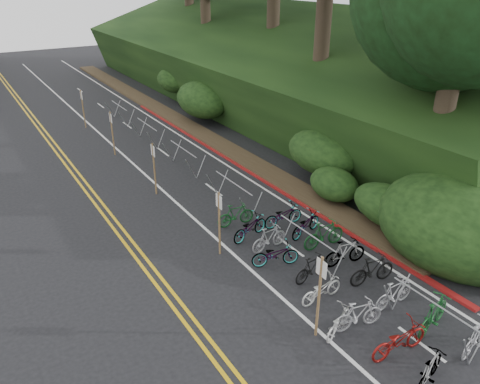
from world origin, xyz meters
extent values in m
plane|color=black|center=(0.00, 0.00, 0.00)|extent=(120.00, 120.00, 0.00)
cube|color=gold|center=(-2.15, 10.00, 0.00)|extent=(0.12, 80.00, 0.01)
cube|color=gold|center=(-1.85, 10.00, 0.00)|extent=(0.12, 80.00, 0.01)
cube|color=silver|center=(1.00, 10.00, 0.00)|extent=(0.12, 80.00, 0.01)
cube|color=silver|center=(5.20, 10.00, 0.00)|extent=(0.12, 80.00, 0.01)
cube|color=silver|center=(3.10, -2.00, 0.00)|extent=(0.10, 1.60, 0.01)
cube|color=silver|center=(3.10, 4.00, 0.00)|extent=(0.10, 1.60, 0.01)
cube|color=silver|center=(3.10, 10.00, 0.00)|extent=(0.10, 1.60, 0.01)
cube|color=silver|center=(3.10, 16.00, 0.00)|extent=(0.10, 1.60, 0.01)
cube|color=silver|center=(3.10, 22.00, 0.00)|extent=(0.10, 1.60, 0.01)
cube|color=silver|center=(3.10, 28.00, 0.00)|extent=(0.10, 1.60, 0.01)
cube|color=silver|center=(3.10, 34.00, 0.00)|extent=(0.10, 1.60, 0.01)
cube|color=maroon|center=(5.70, 12.00, 0.05)|extent=(0.25, 28.00, 0.10)
cube|color=black|center=(13.50, 22.00, 2.80)|extent=(12.32, 44.00, 9.11)
cube|color=#382819|center=(6.40, 22.00, 0.08)|extent=(1.40, 44.00, 0.16)
ellipsoid|color=#284C19|center=(7.20, 3.00, 1.04)|extent=(2.00, 2.80, 1.60)
ellipsoid|color=#284C19|center=(8.00, 8.00, 1.55)|extent=(2.60, 3.64, 2.08)
ellipsoid|color=#284C19|center=(9.20, 14.00, 1.99)|extent=(2.20, 3.08, 1.76)
ellipsoid|color=#284C19|center=(7.80, 20.00, 1.56)|extent=(3.00, 4.20, 2.40)
ellipsoid|color=#284C19|center=(8.50, 26.00, 1.73)|extent=(2.40, 3.36, 1.92)
ellipsoid|color=#284C19|center=(9.80, 30.00, 2.41)|extent=(2.80, 3.92, 2.24)
ellipsoid|color=#284C19|center=(7.00, 6.00, 0.90)|extent=(1.80, 2.52, 1.44)
ellipsoid|color=#284C19|center=(10.00, 18.00, 2.60)|extent=(3.20, 4.48, 2.56)
ellipsoid|color=black|center=(8.00, 0.50, 1.21)|extent=(5.28, 6.16, 3.52)
cylinder|color=#2D2319|center=(9.50, 3.00, 4.06)|extent=(0.80, 0.80, 5.71)
cylinder|color=#2D2319|center=(12.00, 6.00, 6.31)|extent=(0.87, 0.87, 7.03)
cylinder|color=#2D2319|center=(11.00, 12.00, 5.80)|extent=(0.85, 0.85, 6.59)
cylinder|color=#2D2319|center=(13.50, 20.00, 6.93)|extent=(0.90, 0.90, 7.47)
cylinder|color=#2D2319|center=(12.50, 28.00, 5.88)|extent=(0.83, 0.83, 6.15)
cylinder|color=#919498|center=(3.54, -1.86, 1.15)|extent=(0.05, 2.80, 0.05)
cylinder|color=#919498|center=(3.26, -3.16, 0.57)|extent=(0.58, 0.04, 1.13)
cylinder|color=#919498|center=(3.82, -3.16, 0.57)|extent=(0.58, 0.04, 1.13)
cylinder|color=#919498|center=(3.26, -0.56, 0.57)|extent=(0.58, 0.04, 1.13)
cylinder|color=#919498|center=(3.82, -0.56, 0.57)|extent=(0.58, 0.04, 1.13)
cylinder|color=#919498|center=(3.00, 3.00, 1.15)|extent=(0.05, 3.00, 0.05)
cylinder|color=#919498|center=(2.72, 1.60, 0.57)|extent=(0.58, 0.04, 1.13)
cylinder|color=#919498|center=(3.28, 1.60, 0.57)|extent=(0.58, 0.04, 1.13)
cylinder|color=#919498|center=(2.72, 4.40, 0.57)|extent=(0.58, 0.04, 1.13)
cylinder|color=#919498|center=(3.28, 4.40, 0.57)|extent=(0.58, 0.04, 1.13)
cylinder|color=#919498|center=(3.00, 8.00, 1.15)|extent=(0.05, 3.00, 0.05)
cylinder|color=#919498|center=(2.72, 6.60, 0.57)|extent=(0.58, 0.04, 1.13)
cylinder|color=#919498|center=(3.28, 6.60, 0.57)|extent=(0.58, 0.04, 1.13)
cylinder|color=#919498|center=(2.72, 9.40, 0.57)|extent=(0.58, 0.04, 1.13)
cylinder|color=#919498|center=(3.28, 9.40, 0.57)|extent=(0.58, 0.04, 1.13)
cylinder|color=#919498|center=(3.00, 13.00, 1.15)|extent=(0.05, 3.00, 0.05)
cylinder|color=#919498|center=(2.72, 11.60, 0.57)|extent=(0.58, 0.04, 1.13)
cylinder|color=#919498|center=(3.28, 11.60, 0.57)|extent=(0.58, 0.04, 1.13)
cylinder|color=#919498|center=(2.72, 14.40, 0.57)|extent=(0.58, 0.04, 1.13)
cylinder|color=#919498|center=(3.28, 14.40, 0.57)|extent=(0.58, 0.04, 1.13)
cylinder|color=#919498|center=(3.00, 18.00, 1.15)|extent=(0.05, 3.00, 0.05)
cylinder|color=#919498|center=(2.72, 16.60, 0.57)|extent=(0.58, 0.04, 1.13)
cylinder|color=#919498|center=(3.28, 16.60, 0.57)|extent=(0.58, 0.04, 1.13)
cylinder|color=#919498|center=(2.72, 19.40, 0.57)|extent=(0.58, 0.04, 1.13)
cylinder|color=#919498|center=(3.28, 19.40, 0.57)|extent=(0.58, 0.04, 1.13)
cylinder|color=#919498|center=(3.00, 23.00, 1.15)|extent=(0.05, 3.00, 0.05)
cylinder|color=#919498|center=(2.72, 21.60, 0.57)|extent=(0.58, 0.04, 1.13)
cylinder|color=#919498|center=(3.28, 21.60, 0.57)|extent=(0.58, 0.04, 1.13)
cylinder|color=#919498|center=(2.72, 24.40, 0.57)|extent=(0.58, 0.04, 1.13)
cylinder|color=#919498|center=(3.28, 24.40, 0.57)|extent=(0.58, 0.04, 1.13)
cylinder|color=brown|center=(0.82, -0.15, 1.32)|extent=(0.08, 0.08, 2.65)
cube|color=silver|center=(0.82, -0.15, 2.30)|extent=(0.02, 0.40, 0.50)
cylinder|color=brown|center=(0.60, 5.00, 1.25)|extent=(0.08, 0.08, 2.50)
cube|color=silver|center=(0.60, 5.00, 2.15)|extent=(0.02, 0.40, 0.50)
cylinder|color=brown|center=(0.60, 11.00, 1.25)|extent=(0.08, 0.08, 2.50)
cube|color=silver|center=(0.60, 11.00, 2.15)|extent=(0.02, 0.40, 0.50)
cylinder|color=brown|center=(0.60, 17.00, 1.25)|extent=(0.08, 0.08, 2.50)
cube|color=silver|center=(0.60, 17.00, 2.15)|extent=(0.02, 0.40, 0.50)
cylinder|color=brown|center=(0.60, 23.00, 1.25)|extent=(0.08, 0.08, 2.50)
cube|color=silver|center=(0.60, 23.00, 2.15)|extent=(0.02, 0.40, 0.50)
imported|color=beige|center=(1.44, -0.39, 0.38)|extent=(1.03, 1.55, 0.77)
imported|color=slate|center=(2.03, -3.01, 0.48)|extent=(0.88, 1.66, 0.96)
imported|color=#9E9EA3|center=(4.13, -2.91, 0.50)|extent=(0.75, 1.72, 1.00)
imported|color=maroon|center=(2.23, -1.88, 0.49)|extent=(0.79, 1.91, 0.98)
imported|color=#144C1E|center=(3.81, -1.75, 0.55)|extent=(0.92, 1.89, 1.09)
imported|color=#9E9EA3|center=(2.03, -0.56, 0.48)|extent=(0.78, 1.66, 0.96)
imported|color=#9E9EA3|center=(3.69, -0.42, 0.48)|extent=(0.45, 1.58, 0.95)
imported|color=beige|center=(1.98, 0.98, 0.42)|extent=(0.63, 1.63, 0.84)
imported|color=black|center=(4.00, 0.79, 0.52)|extent=(0.75, 1.78, 1.04)
imported|color=black|center=(2.45, 1.99, 0.46)|extent=(0.60, 1.58, 0.92)
imported|color=slate|center=(4.01, 2.07, 0.50)|extent=(0.74, 1.71, 0.99)
imported|color=slate|center=(1.88, 3.33, 0.45)|extent=(1.15, 1.81, 0.90)
imported|color=#144C1E|center=(4.15, 3.35, 0.54)|extent=(0.63, 1.84, 1.09)
imported|color=#9E9EA3|center=(2.31, 4.30, 0.48)|extent=(0.60, 1.64, 0.96)
imported|color=slate|center=(4.15, 4.43, 0.46)|extent=(1.08, 1.86, 0.92)
imported|color=slate|center=(2.14, 5.38, 0.47)|extent=(1.06, 1.88, 0.94)
imported|color=slate|center=(3.83, 5.48, 0.47)|extent=(0.71, 1.80, 0.93)
imported|color=#144C1E|center=(2.20, 6.51, 0.48)|extent=(0.63, 1.64, 0.96)
camera|label=1|loc=(-6.49, -7.79, 9.48)|focal=35.00mm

